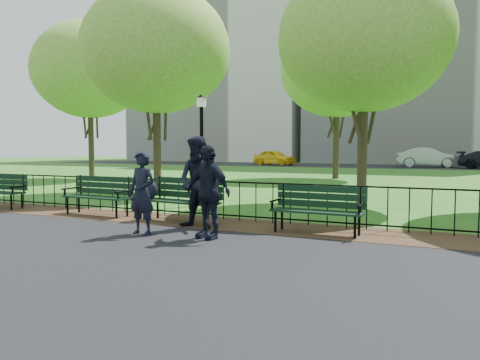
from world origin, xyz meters
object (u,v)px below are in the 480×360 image
at_px(person_left, 142,193).
at_px(taxi, 275,157).
at_px(park_bench_right_a, 318,204).
at_px(person_right, 208,192).
at_px(tree_mid_w, 90,70).
at_px(tree_near_w, 156,50).
at_px(park_bench_main, 171,193).
at_px(sedan_silver, 428,157).
at_px(lamppost, 202,145).
at_px(tree_near_e, 364,39).
at_px(park_bench_left_a, 100,191).
at_px(person_mid, 199,183).
at_px(tree_far_c, 337,69).

bearing_deg(person_left, taxi, 110.41).
height_order(park_bench_right_a, person_right, person_right).
bearing_deg(tree_mid_w, tree_near_w, -33.35).
relative_size(park_bench_main, sedan_silver, 0.40).
height_order(lamppost, tree_near_e, tree_near_e).
xyz_separation_m(lamppost, tree_mid_w, (-10.83, 7.45, 3.95)).
height_order(park_bench_main, sedan_silver, sedan_silver).
relative_size(park_bench_main, taxi, 0.48).
height_order(park_bench_left_a, lamppost, lamppost).
distance_m(park_bench_main, person_right, 2.20).
bearing_deg(sedan_silver, lamppost, 162.35).
height_order(lamppost, sedan_silver, lamppost).
xyz_separation_m(park_bench_right_a, tree_near_e, (-0.07, 4.96, 4.14)).
bearing_deg(tree_near_w, taxi, 101.60).
relative_size(tree_near_e, person_mid, 3.63).
distance_m(person_left, person_right, 1.33).
bearing_deg(taxi, tree_mid_w, -169.47).
relative_size(lamppost, person_right, 1.87).
xyz_separation_m(park_bench_left_a, person_right, (3.80, -1.48, 0.27)).
distance_m(park_bench_right_a, sedan_silver, 33.24).
height_order(park_bench_right_a, tree_near_w, tree_near_w).
distance_m(person_right, taxi, 35.34).
relative_size(park_bench_right_a, person_left, 1.13).
distance_m(tree_far_c, sedan_silver, 18.26).
distance_m(park_bench_main, person_left, 1.63).
distance_m(tree_near_e, person_mid, 7.00).
height_order(person_left, person_right, person_right).
relative_size(park_bench_right_a, tree_near_e, 0.26).
bearing_deg(park_bench_main, person_mid, -21.20).
bearing_deg(tree_near_e, lamppost, -153.77).
height_order(tree_mid_w, taxi, tree_mid_w).
bearing_deg(park_bench_main, person_left, -69.47).
height_order(tree_near_w, person_left, tree_near_w).
bearing_deg(tree_far_c, person_mid, -86.28).
xyz_separation_m(lamppost, person_mid, (1.86, -3.41, -0.77)).
xyz_separation_m(park_bench_right_a, lamppost, (-4.20, 2.92, 1.15)).
height_order(tree_near_e, person_left, tree_near_e).
bearing_deg(taxi, person_right, -145.42).
height_order(lamppost, person_mid, lamppost).
distance_m(tree_near_e, person_left, 8.10).
bearing_deg(sedan_silver, tree_near_w, 155.37).
height_order(lamppost, tree_mid_w, tree_mid_w).
relative_size(tree_mid_w, sedan_silver, 1.64).
bearing_deg(park_bench_right_a, park_bench_left_a, 179.81).
bearing_deg(park_bench_main, tree_mid_w, 145.34).
relative_size(tree_near_e, sedan_silver, 1.37).
distance_m(park_bench_main, park_bench_right_a, 3.39).
bearing_deg(tree_near_e, park_bench_left_a, -138.54).
bearing_deg(taxi, tree_near_e, -138.70).
bearing_deg(park_bench_right_a, tree_far_c, 103.55).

